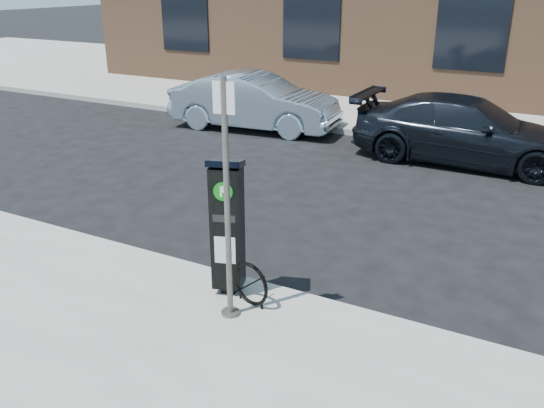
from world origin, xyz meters
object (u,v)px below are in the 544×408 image
Objects in this scene: parking_kiosk at (227,225)px; bike_rack at (251,284)px; car_dark at (466,131)px; sign_pole at (227,205)px; car_silver at (254,102)px.

parking_kiosk reaches higher than bike_rack.
sign_pole is at bearing 171.95° from car_dark.
sign_pole is 1.14m from bike_rack.
car_silver is 0.91× the size of car_dark.
sign_pole is 7.94m from car_dark.
sign_pole is 0.56× the size of car_dark.
bike_rack is at bearing -156.31° from car_silver.
sign_pole reaches higher than parking_kiosk.
sign_pole reaches higher than bike_rack.
parking_kiosk is 0.63× the size of sign_pole.
sign_pole reaches higher than car_dark.
car_silver is at bearing 133.77° from bike_rack.
sign_pole is 9.33m from car_silver.
bike_rack is (0.10, 0.30, -1.10)m from sign_pole.
sign_pole is (0.30, -0.45, 0.47)m from parking_kiosk.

